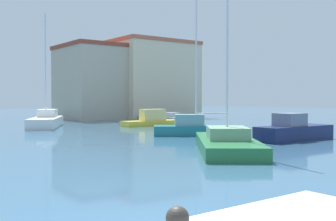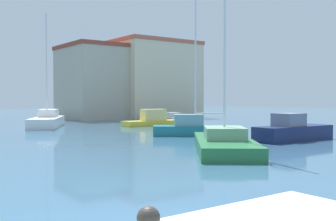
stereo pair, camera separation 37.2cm
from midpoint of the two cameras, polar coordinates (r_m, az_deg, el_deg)
name	(u,v)px [view 2 (the right image)]	position (r m, az deg, el deg)	size (l,w,h in m)	color
water	(166,133)	(32.22, 0.01, -3.13)	(160.00, 160.00, 0.00)	#38607F
sailboat_white_behind_lamppost	(47,121)	(40.41, -16.05, -1.34)	(5.89, 8.21, 10.59)	white
motorboat_grey_mid_harbor	(167,118)	(48.40, 0.14, -1.05)	(3.29, 7.85, 1.07)	gray
motorboat_navy_distant_east	(293,131)	(27.77, 17.16, -2.70)	(5.92, 1.90, 1.76)	#19234C
sailboat_teal_distant_north	(194,127)	(30.11, 3.94, -2.33)	(6.02, 5.00, 10.23)	#1E707A
motorboat_yellow_outer_mooring	(153,120)	(40.86, -1.83, -1.32)	(6.23, 2.13, 1.63)	gold
sailboat_green_far_right	(224,142)	(21.40, 8.25, -4.31)	(7.23, 8.19, 12.20)	#28703D
harbor_office	(108,82)	(56.18, -8.01, 3.85)	(12.00, 9.46, 9.60)	#B2A893
yacht_club	(152,79)	(58.48, -2.02, 4.29)	(11.51, 9.34, 10.63)	beige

